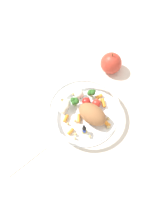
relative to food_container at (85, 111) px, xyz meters
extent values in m
plane|color=silver|center=(-0.01, -0.01, -0.03)|extent=(2.40, 2.40, 0.00)
cylinder|color=white|center=(0.00, 0.00, -0.03)|extent=(0.23, 0.23, 0.01)
torus|color=white|center=(0.00, 0.00, 0.01)|extent=(0.24, 0.24, 0.01)
ellipsoid|color=#9E663D|center=(0.03, 0.00, 0.01)|extent=(0.11, 0.08, 0.06)
cylinder|color=#8EB766|center=(-0.02, 0.07, -0.01)|extent=(0.01, 0.01, 0.02)
sphere|color=#2D6023|center=(-0.01, 0.07, 0.00)|extent=(0.02, 0.02, 0.02)
sphere|color=#2D6023|center=(-0.01, 0.08, 0.00)|extent=(0.01, 0.01, 0.01)
sphere|color=#2D6023|center=(-0.02, 0.08, 0.00)|extent=(0.01, 0.01, 0.01)
sphere|color=#2D6023|center=(-0.02, 0.07, 0.00)|extent=(0.01, 0.01, 0.01)
sphere|color=#2D6023|center=(-0.02, 0.07, 0.00)|extent=(0.02, 0.02, 0.02)
sphere|color=#2D6023|center=(-0.01, 0.07, 0.01)|extent=(0.01, 0.01, 0.01)
cylinder|color=#8EB766|center=(-0.05, 0.01, -0.01)|extent=(0.01, 0.01, 0.02)
sphere|color=#2D6023|center=(-0.04, 0.01, 0.01)|extent=(0.02, 0.02, 0.02)
sphere|color=#2D6023|center=(-0.04, 0.02, 0.01)|extent=(0.01, 0.01, 0.01)
sphere|color=#2D6023|center=(-0.05, 0.02, 0.00)|extent=(0.02, 0.02, 0.02)
sphere|color=#2D6023|center=(-0.05, 0.02, 0.00)|extent=(0.02, 0.02, 0.02)
sphere|color=#2D6023|center=(-0.05, 0.01, 0.01)|extent=(0.02, 0.02, 0.02)
sphere|color=#2D6023|center=(-0.05, 0.01, 0.01)|extent=(0.01, 0.01, 0.01)
sphere|color=#2D6023|center=(-0.05, 0.00, 0.01)|extent=(0.01, 0.01, 0.01)
sphere|color=#2D6023|center=(-0.04, 0.01, 0.01)|extent=(0.01, 0.01, 0.01)
sphere|color=white|center=(-0.05, 0.05, -0.01)|extent=(0.02, 0.02, 0.02)
sphere|color=white|center=(-0.05, 0.05, -0.01)|extent=(0.02, 0.02, 0.02)
sphere|color=white|center=(-0.05, 0.05, 0.00)|extent=(0.03, 0.03, 0.03)
sphere|color=white|center=(-0.05, 0.04, 0.00)|extent=(0.02, 0.02, 0.02)
sphere|color=silver|center=(-0.06, -0.01, 0.00)|extent=(0.02, 0.02, 0.02)
sphere|color=silver|center=(-0.07, 0.00, 0.00)|extent=(0.03, 0.03, 0.03)
sphere|color=silver|center=(-0.07, -0.02, 0.00)|extent=(0.02, 0.02, 0.02)
sphere|color=silver|center=(-0.07, -0.03, -0.01)|extent=(0.03, 0.03, 0.03)
cube|color=yellow|center=(0.03, -0.06, -0.02)|extent=(0.02, 0.02, 0.00)
cylinder|color=#1933B2|center=(0.03, -0.06, -0.01)|extent=(0.02, 0.02, 0.02)
sphere|color=black|center=(0.03, -0.06, 0.00)|extent=(0.01, 0.01, 0.01)
sphere|color=black|center=(0.03, -0.06, 0.01)|extent=(0.01, 0.01, 0.01)
sphere|color=black|center=(0.03, -0.05, 0.01)|extent=(0.01, 0.01, 0.01)
cylinder|color=orange|center=(-0.05, -0.05, -0.02)|extent=(0.01, 0.03, 0.01)
cylinder|color=orange|center=(0.04, 0.06, -0.02)|extent=(0.03, 0.03, 0.01)
cylinder|color=orange|center=(0.01, 0.08, -0.02)|extent=(0.02, 0.03, 0.01)
cylinder|color=orange|center=(0.08, 0.00, -0.01)|extent=(0.03, 0.02, 0.01)
cylinder|color=orange|center=(-0.01, -0.08, -0.02)|extent=(0.02, 0.03, 0.01)
cylinder|color=orange|center=(-0.01, -0.03, -0.02)|extent=(0.02, 0.03, 0.01)
sphere|color=red|center=(-0.01, 0.04, -0.01)|extent=(0.03, 0.03, 0.03)
sphere|color=red|center=(0.02, 0.05, -0.01)|extent=(0.03, 0.03, 0.03)
sphere|color=#D1B775|center=(0.01, 0.03, -0.02)|extent=(0.01, 0.01, 0.01)
sphere|color=tan|center=(0.01, -0.08, -0.02)|extent=(0.01, 0.01, 0.01)
sphere|color=tan|center=(0.05, -0.07, -0.02)|extent=(0.01, 0.01, 0.01)
sphere|color=tan|center=(0.02, 0.07, -0.02)|extent=(0.01, 0.01, 0.01)
sphere|color=tan|center=(-0.07, 0.05, -0.02)|extent=(0.01, 0.01, 0.01)
sphere|color=tan|center=(-0.09, 0.01, -0.02)|extent=(0.01, 0.01, 0.01)
sphere|color=#D1B775|center=(0.02, -0.09, -0.02)|extent=(0.01, 0.01, 0.01)
sphere|color=tan|center=(-0.03, -0.06, -0.02)|extent=(0.01, 0.01, 0.01)
sphere|color=#D1B775|center=(0.08, 0.02, -0.02)|extent=(0.01, 0.01, 0.01)
sphere|color=#D1B775|center=(0.09, -0.01, -0.02)|extent=(0.01, 0.01, 0.01)
sphere|color=#D1B775|center=(-0.02, -0.04, -0.02)|extent=(0.01, 0.01, 0.01)
sphere|color=#D1B775|center=(0.01, 0.06, -0.02)|extent=(0.01, 0.01, 0.01)
sphere|color=#BC3828|center=(-0.01, 0.21, 0.01)|extent=(0.08, 0.08, 0.08)
cylinder|color=brown|center=(-0.01, 0.21, 0.05)|extent=(0.00, 0.00, 0.01)
cube|color=white|center=(-0.14, -0.20, -0.03)|extent=(0.18, 0.18, 0.01)
camera|label=1|loc=(0.16, -0.29, 0.66)|focal=36.29mm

